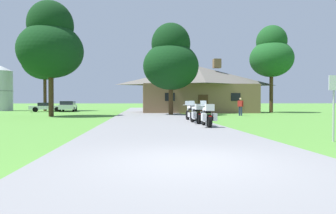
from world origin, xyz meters
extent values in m
plane|color=#4C8433|center=(0.00, 20.00, 0.00)|extent=(500.00, 500.00, 0.00)
cube|color=slate|center=(0.00, 18.00, 0.03)|extent=(6.40, 80.00, 0.06)
cylinder|color=black|center=(2.30, 9.32, 0.38)|extent=(0.12, 0.64, 0.64)
cylinder|color=black|center=(2.27, 7.88, 0.38)|extent=(0.17, 0.64, 0.64)
cube|color=silver|center=(2.28, 8.58, 0.44)|extent=(0.27, 0.57, 0.30)
ellipsoid|color=silver|center=(2.29, 8.84, 0.89)|extent=(0.31, 0.53, 0.26)
cube|color=black|center=(2.28, 8.38, 0.80)|extent=(0.29, 0.53, 0.10)
cylinder|color=silver|center=(2.30, 9.28, 1.08)|extent=(0.66, 0.05, 0.03)
cylinder|color=silver|center=(2.30, 9.32, 0.74)|extent=(0.06, 0.24, 0.73)
cube|color=#B2BCC6|center=(2.30, 9.38, 1.22)|extent=(0.32, 0.12, 0.27)
sphere|color=silver|center=(2.30, 9.28, 0.94)|extent=(0.11, 0.11, 0.11)
cube|color=silver|center=(2.27, 7.83, 1.02)|extent=(0.41, 0.37, 0.32)
cube|color=red|center=(2.26, 7.66, 0.60)|extent=(0.14, 0.03, 0.06)
cylinder|color=silver|center=(2.42, 8.19, 0.28)|extent=(0.08, 0.55, 0.07)
cube|color=silver|center=(2.01, 7.93, 0.56)|extent=(0.21, 0.40, 0.36)
cube|color=silver|center=(2.53, 7.92, 0.56)|extent=(0.21, 0.40, 0.36)
cylinder|color=black|center=(2.10, 11.64, 0.38)|extent=(0.16, 0.65, 0.64)
cylinder|color=black|center=(2.22, 10.20, 0.38)|extent=(0.21, 0.65, 0.64)
cube|color=silver|center=(2.16, 10.90, 0.44)|extent=(0.30, 0.58, 0.30)
ellipsoid|color=#B2B5BC|center=(2.14, 11.16, 0.89)|extent=(0.34, 0.54, 0.26)
cube|color=black|center=(2.18, 10.70, 0.80)|extent=(0.32, 0.54, 0.10)
cylinder|color=silver|center=(2.10, 11.60, 1.08)|extent=(0.66, 0.09, 0.03)
cylinder|color=silver|center=(2.10, 11.64, 0.74)|extent=(0.08, 0.24, 0.73)
cube|color=#B2BCC6|center=(2.10, 11.70, 1.22)|extent=(0.33, 0.13, 0.27)
sphere|color=silver|center=(2.10, 11.60, 0.94)|extent=(0.11, 0.11, 0.11)
cube|color=#B7B7BC|center=(2.22, 10.15, 1.02)|extent=(0.43, 0.39, 0.32)
cube|color=red|center=(2.23, 9.98, 0.60)|extent=(0.14, 0.04, 0.06)
cylinder|color=silver|center=(2.33, 10.53, 0.28)|extent=(0.11, 0.55, 0.07)
cube|color=#B7B7BC|center=(1.95, 10.23, 0.56)|extent=(0.23, 0.41, 0.36)
cube|color=#B7B7BC|center=(2.47, 10.27, 0.56)|extent=(0.23, 0.41, 0.36)
cylinder|color=black|center=(2.20, 14.03, 0.38)|extent=(0.19, 0.65, 0.64)
cylinder|color=black|center=(2.37, 12.60, 0.38)|extent=(0.23, 0.65, 0.64)
cube|color=silver|center=(2.29, 13.30, 0.44)|extent=(0.32, 0.59, 0.30)
ellipsoid|color=silver|center=(2.25, 13.55, 0.89)|extent=(0.36, 0.55, 0.26)
cube|color=black|center=(2.31, 13.10, 0.80)|extent=(0.34, 0.55, 0.10)
cylinder|color=silver|center=(2.20, 13.99, 1.08)|extent=(0.66, 0.11, 0.03)
cylinder|color=silver|center=(2.20, 14.03, 0.74)|extent=(0.09, 0.24, 0.73)
cube|color=#B2BCC6|center=(2.19, 14.09, 1.22)|extent=(0.33, 0.15, 0.27)
sphere|color=silver|center=(2.20, 13.99, 0.94)|extent=(0.11, 0.11, 0.11)
cube|color=black|center=(2.37, 12.55, 1.02)|extent=(0.44, 0.40, 0.32)
cube|color=red|center=(2.39, 12.38, 0.60)|extent=(0.14, 0.05, 0.06)
cylinder|color=silver|center=(2.47, 12.93, 0.28)|extent=(0.13, 0.55, 0.07)
cube|color=brown|center=(5.95, 29.81, 1.68)|extent=(13.36, 6.40, 3.36)
pyramid|color=#5B5651|center=(5.95, 29.81, 4.52)|extent=(14.16, 6.78, 2.32)
cube|color=brown|center=(8.35, 29.81, 6.03)|extent=(0.90, 0.90, 1.10)
cube|color=#472D19|center=(5.95, 26.58, 1.05)|extent=(1.10, 0.08, 2.10)
cube|color=black|center=(2.20, 26.58, 1.85)|extent=(1.10, 0.06, 0.90)
cube|color=black|center=(9.69, 26.58, 1.85)|extent=(1.10, 0.06, 0.90)
cylinder|color=navy|center=(8.23, 21.02, 0.43)|extent=(0.14, 0.14, 0.86)
cylinder|color=navy|center=(8.38, 20.92, 0.43)|extent=(0.14, 0.14, 0.86)
cube|color=#A8231E|center=(8.31, 20.97, 1.14)|extent=(0.42, 0.39, 0.56)
cylinder|color=#A8231E|center=(8.12, 21.10, 1.12)|extent=(0.09, 0.09, 0.58)
cylinder|color=#A8231E|center=(8.49, 20.84, 1.12)|extent=(0.09, 0.09, 0.58)
sphere|color=tan|center=(8.31, 20.97, 1.56)|extent=(0.21, 0.21, 0.21)
cylinder|color=#9EA0A5|center=(5.20, 3.01, 1.05)|extent=(0.06, 0.06, 2.10)
cube|color=silver|center=(5.20, 2.99, 1.90)|extent=(0.36, 0.02, 0.48)
cylinder|color=#422D19|center=(1.94, 22.85, 1.64)|extent=(0.44, 0.44, 3.28)
ellipsoid|color=#0F3314|center=(1.94, 22.85, 4.78)|extent=(5.43, 5.43, 4.62)
ellipsoid|color=black|center=(1.94, 22.85, 6.95)|extent=(3.80, 3.80, 4.08)
cylinder|color=#422D19|center=(-8.93, 21.06, 2.13)|extent=(0.44, 0.44, 4.27)
ellipsoid|color=#0F3314|center=(-8.93, 21.06, 5.82)|extent=(5.66, 5.66, 4.81)
ellipsoid|color=black|center=(-8.93, 21.06, 8.08)|extent=(3.96, 3.96, 4.24)
cylinder|color=#422D19|center=(14.83, 28.73, 2.56)|extent=(0.44, 0.44, 5.12)
ellipsoid|color=#194C1E|center=(14.83, 28.73, 6.55)|extent=(5.21, 5.21, 4.43)
ellipsoid|color=#16441B|center=(14.83, 28.73, 8.63)|extent=(3.64, 3.64, 3.90)
cylinder|color=#422D19|center=(-14.66, 37.73, 2.72)|extent=(0.44, 0.44, 5.43)
ellipsoid|color=#143D19|center=(-14.66, 37.73, 7.16)|extent=(6.28, 6.28, 5.33)
ellipsoid|color=#123716|center=(-14.66, 37.73, 9.67)|extent=(4.39, 4.39, 4.71)
cylinder|color=#B2B7BC|center=(-21.26, 39.13, 2.89)|extent=(3.08, 3.08, 5.78)
cone|color=#999EA3|center=(-21.26, 39.13, 6.17)|extent=(3.14, 3.14, 0.77)
cylinder|color=gray|center=(-21.26, 39.13, 2.89)|extent=(3.17, 3.17, 0.15)
cube|color=silver|center=(-10.69, 34.59, 0.62)|extent=(2.32, 4.77, 0.60)
cube|color=black|center=(-10.66, 34.39, 1.16)|extent=(1.95, 3.37, 0.48)
cylinder|color=black|center=(-11.68, 35.92, 0.32)|extent=(0.29, 0.66, 0.64)
cylinder|color=black|center=(-10.00, 36.10, 0.32)|extent=(0.29, 0.66, 0.64)
cylinder|color=black|center=(-11.38, 33.08, 0.32)|extent=(0.29, 0.66, 0.64)
cylinder|color=black|center=(-9.69, 33.26, 0.32)|extent=(0.29, 0.66, 0.64)
cube|color=silver|center=(-13.43, 34.29, 0.55)|extent=(4.55, 2.97, 0.46)
cube|color=black|center=(-13.53, 34.27, 0.99)|extent=(2.28, 2.09, 0.42)
cylinder|color=black|center=(-14.44, 33.11, 0.32)|extent=(0.68, 0.39, 0.64)
cylinder|color=black|center=(-14.92, 34.73, 0.32)|extent=(0.68, 0.39, 0.64)
cylinder|color=black|center=(-11.94, 33.86, 0.32)|extent=(0.68, 0.39, 0.64)
cylinder|color=black|center=(-12.43, 35.48, 0.32)|extent=(0.68, 0.39, 0.64)
camera|label=1|loc=(-0.99, -5.99, 1.28)|focal=31.64mm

